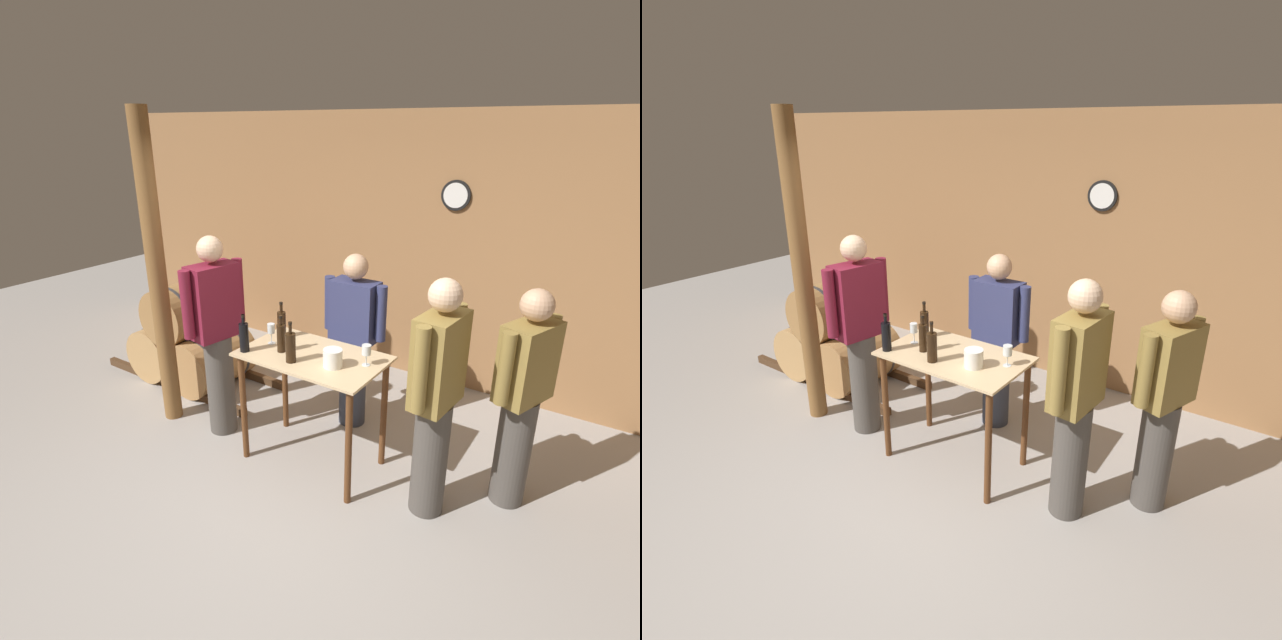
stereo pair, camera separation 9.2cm
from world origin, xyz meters
TOP-DOWN VIEW (x-y plane):
  - ground_plane at (0.00, 0.00)m, footprint 14.00×14.00m
  - back_wall at (0.00, 2.55)m, footprint 8.40×0.08m
  - barrel_rack at (-1.97, 1.12)m, footprint 2.02×0.77m
  - tasting_table at (-0.08, 0.65)m, footprint 1.09×0.66m
  - wooden_post at (-1.55, 0.47)m, footprint 0.16×0.16m
  - wine_bottle_far_left at (-0.55, 0.42)m, footprint 0.07×0.07m
  - wine_bottle_left at (-0.48, 0.79)m, footprint 0.07×0.07m
  - wine_bottle_center at (-0.31, 0.57)m, footprint 0.06×0.06m
  - wine_bottle_right at (-0.15, 0.47)m, footprint 0.08×0.08m
  - wine_glass_near_left at (-0.47, 0.65)m, footprint 0.06×0.06m
  - wine_glass_near_center at (0.34, 0.73)m, footprint 0.07×0.07m
  - ice_bucket at (0.15, 0.57)m, footprint 0.14×0.14m
  - person_host at (-1.00, 0.57)m, footprint 0.29×0.58m
  - person_visitor_with_scarf at (1.35, 1.06)m, footprint 0.34×0.56m
  - person_visitor_bearded at (-0.10, 1.32)m, footprint 0.59×0.24m
  - person_visitor_near_door at (0.90, 0.64)m, footprint 0.25×0.59m

SIDE VIEW (x-z plane):
  - ground_plane at x=0.00m, z-range 0.00..0.00m
  - barrel_rack at x=-1.97m, z-range -0.10..0.98m
  - tasting_table at x=-0.08m, z-range 0.28..1.22m
  - person_visitor_bearded at x=-0.10m, z-range 0.04..1.62m
  - person_visitor_with_scarf at x=1.35m, z-range 0.04..1.65m
  - person_visitor_near_door at x=0.90m, z-range 0.05..1.76m
  - person_host at x=-1.00m, z-range 0.05..1.81m
  - ice_bucket at x=0.15m, z-range 0.94..1.08m
  - wine_glass_near_center at x=0.34m, z-range 0.98..1.14m
  - wine_bottle_left at x=-0.48m, z-range 0.91..1.21m
  - wine_bottle_center at x=-0.31m, z-range 0.92..1.21m
  - wine_bottle_far_left at x=-0.55m, z-range 0.91..1.21m
  - wine_bottle_right at x=-0.15m, z-range 0.91..1.22m
  - wine_glass_near_left at x=-0.47m, z-range 0.98..1.15m
  - wooden_post at x=-1.55m, z-range 0.00..2.70m
  - back_wall at x=0.00m, z-range 0.00..2.70m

